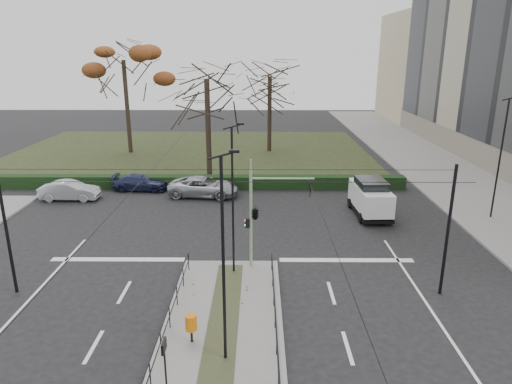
% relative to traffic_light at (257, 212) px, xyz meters
% --- Properties ---
extents(ground, '(140.00, 140.00, 0.00)m').
position_rel_traffic_light_xyz_m(ground, '(-1.30, -4.50, -3.00)').
color(ground, black).
rests_on(ground, ground).
extents(median_island, '(4.40, 15.00, 0.14)m').
position_rel_traffic_light_xyz_m(median_island, '(-1.30, -7.00, -2.93)').
color(median_island, slate).
rests_on(median_island, ground).
extents(sidewalk_east, '(8.00, 90.00, 0.14)m').
position_rel_traffic_light_xyz_m(sidewalk_east, '(16.70, 17.50, -2.93)').
color(sidewalk_east, slate).
rests_on(sidewalk_east, ground).
extents(park, '(38.00, 26.00, 0.10)m').
position_rel_traffic_light_xyz_m(park, '(-7.30, 27.50, -2.95)').
color(park, black).
rests_on(park, ground).
extents(hedge, '(38.00, 1.00, 1.00)m').
position_rel_traffic_light_xyz_m(hedge, '(-7.30, 14.10, -2.50)').
color(hedge, black).
rests_on(hedge, ground).
extents(median_railing, '(4.14, 13.24, 0.92)m').
position_rel_traffic_light_xyz_m(median_railing, '(-1.30, -7.10, -2.03)').
color(median_railing, black).
rests_on(median_railing, median_island).
extents(catenary, '(20.00, 34.00, 6.00)m').
position_rel_traffic_light_xyz_m(catenary, '(-1.30, -2.88, 0.42)').
color(catenary, black).
rests_on(catenary, ground).
extents(traffic_light, '(3.35, 1.91, 4.92)m').
position_rel_traffic_light_xyz_m(traffic_light, '(0.00, 0.00, 0.00)').
color(traffic_light, gray).
rests_on(traffic_light, median_island).
extents(litter_bin, '(0.44, 0.44, 1.12)m').
position_rel_traffic_light_xyz_m(litter_bin, '(-2.37, -6.37, -2.07)').
color(litter_bin, black).
rests_on(litter_bin, median_island).
extents(info_panel, '(0.10, 0.48, 1.85)m').
position_rel_traffic_light_xyz_m(info_panel, '(-2.81, -8.94, -1.42)').
color(info_panel, black).
rests_on(info_panel, median_island).
extents(streetlamp_median_near, '(0.62, 0.13, 7.46)m').
position_rel_traffic_light_xyz_m(streetlamp_median_near, '(-1.04, -7.30, 0.93)').
color(streetlamp_median_near, black).
rests_on(streetlamp_median_near, median_island).
extents(streetlamp_median_far, '(0.61, 0.12, 7.29)m').
position_rel_traffic_light_xyz_m(streetlamp_median_far, '(-1.10, -0.67, 0.84)').
color(streetlamp_median_far, black).
rests_on(streetlamp_median_far, median_island).
extents(streetlamp_sidewalk, '(0.65, 0.13, 7.80)m').
position_rel_traffic_light_xyz_m(streetlamp_sidewalk, '(15.25, 7.15, 1.10)').
color(streetlamp_sidewalk, black).
rests_on(streetlamp_sidewalk, sidewalk_east).
extents(parked_car_second, '(4.28, 1.50, 1.41)m').
position_rel_traffic_light_xyz_m(parked_car_second, '(-13.81, 11.00, -2.30)').
color(parked_car_second, '#A4A7AB').
rests_on(parked_car_second, ground).
extents(parked_car_third, '(4.37, 1.96, 1.24)m').
position_rel_traffic_light_xyz_m(parked_car_third, '(-9.23, 13.50, -2.38)').
color(parked_car_third, '#1D2344').
rests_on(parked_car_third, ground).
extents(parked_car_fourth, '(5.46, 2.94, 1.46)m').
position_rel_traffic_light_xyz_m(parked_car_fourth, '(-4.08, 11.98, -2.28)').
color(parked_car_fourth, '#A4A7AB').
rests_on(parked_car_fourth, ground).
extents(white_van, '(2.26, 4.68, 2.45)m').
position_rel_traffic_light_xyz_m(white_van, '(7.49, 7.88, -1.73)').
color(white_van, silver).
rests_on(white_van, ground).
extents(rust_tree, '(8.21, 8.21, 12.57)m').
position_rel_traffic_light_xyz_m(rust_tree, '(-13.77, 27.35, 6.64)').
color(rust_tree, black).
rests_on(rust_tree, park).
extents(bare_tree_center, '(7.44, 7.44, 10.51)m').
position_rel_traffic_light_xyz_m(bare_tree_center, '(1.21, 28.09, 4.42)').
color(bare_tree_center, black).
rests_on(bare_tree_center, park).
extents(bare_tree_near, '(7.19, 7.19, 11.02)m').
position_rel_traffic_light_xyz_m(bare_tree_near, '(-4.11, 16.55, 4.78)').
color(bare_tree_near, black).
rests_on(bare_tree_near, park).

